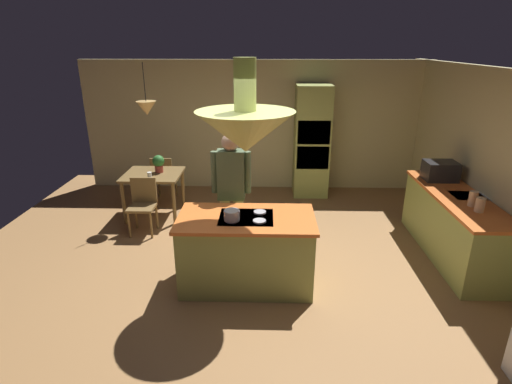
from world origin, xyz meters
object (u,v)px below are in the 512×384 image
(chair_facing_island, at_px, (143,202))
(potted_plant_on_table, at_px, (159,163))
(person_at_island, at_px, (231,188))
(cup_on_table, at_px, (150,175))
(canister_sugar, at_px, (473,199))
(dining_table, at_px, (153,180))
(chair_by_back_wall, at_px, (163,176))
(cooking_pot_on_cooktop, at_px, (232,215))
(microwave_on_counter, at_px, (440,171))
(kitchen_island, at_px, (246,251))
(canister_flour, at_px, (480,205))
(oven_tower, at_px, (312,141))

(chair_facing_island, distance_m, potted_plant_on_table, 0.85)
(person_at_island, xyz_separation_m, potted_plant_on_table, (-1.37, 1.46, -0.09))
(cup_on_table, height_order, canister_sugar, canister_sugar)
(person_at_island, xyz_separation_m, canister_sugar, (3.08, -0.29, -0.01))
(dining_table, relative_size, chair_by_back_wall, 1.10)
(canister_sugar, bearing_deg, cooking_pot_on_cooktop, -169.52)
(cup_on_table, bearing_deg, microwave_on_counter, -5.26)
(kitchen_island, relative_size, canister_flour, 9.19)
(cup_on_table, bearing_deg, person_at_island, -38.77)
(dining_table, xyz_separation_m, canister_flour, (4.54, -1.85, 0.34))
(potted_plant_on_table, xyz_separation_m, cooking_pot_on_cooktop, (1.44, -2.30, 0.06))
(person_at_island, distance_m, canister_sugar, 3.09)
(kitchen_island, distance_m, microwave_on_counter, 3.25)
(dining_table, distance_m, canister_flour, 4.92)
(microwave_on_counter, bearing_deg, chair_by_back_wall, 164.13)
(chair_facing_island, bearing_deg, dining_table, 90.00)
(person_at_island, relative_size, cup_on_table, 19.51)
(kitchen_island, height_order, canister_sugar, canister_sugar)
(person_at_island, xyz_separation_m, chair_facing_island, (-1.46, 0.73, -0.51))
(potted_plant_on_table, bearing_deg, microwave_on_counter, -9.03)
(person_at_island, bearing_deg, cooking_pot_on_cooktop, -84.90)
(chair_facing_island, bearing_deg, microwave_on_counter, 0.28)
(kitchen_island, bearing_deg, cooking_pot_on_cooktop, -140.91)
(chair_facing_island, xyz_separation_m, potted_plant_on_table, (0.10, 0.73, 0.42))
(canister_flour, height_order, canister_sugar, canister_sugar)
(chair_by_back_wall, bearing_deg, cup_on_table, 90.68)
(chair_by_back_wall, height_order, canister_sugar, canister_sugar)
(chair_by_back_wall, bearing_deg, oven_tower, -170.14)
(oven_tower, relative_size, chair_facing_island, 2.45)
(kitchen_island, bearing_deg, microwave_on_counter, 27.30)
(potted_plant_on_table, xyz_separation_m, cup_on_table, (-0.08, -0.29, -0.12))
(dining_table, bearing_deg, potted_plant_on_table, 37.02)
(cup_on_table, bearing_deg, potted_plant_on_table, 73.66)
(person_at_island, relative_size, canister_sugar, 9.01)
(canister_flour, xyz_separation_m, canister_sugar, (0.00, 0.18, 0.01))
(chair_facing_island, bearing_deg, kitchen_island, -40.34)
(oven_tower, relative_size, chair_by_back_wall, 2.45)
(cup_on_table, relative_size, cooking_pot_on_cooktop, 0.50)
(person_at_island, distance_m, canister_flour, 3.11)
(chair_by_back_wall, bearing_deg, microwave_on_counter, 164.13)
(person_at_island, bearing_deg, chair_facing_island, 153.53)
(chair_by_back_wall, height_order, potted_plant_on_table, potted_plant_on_table)
(potted_plant_on_table, distance_m, canister_flour, 4.84)
(oven_tower, bearing_deg, dining_table, -157.79)
(oven_tower, bearing_deg, chair_facing_island, -147.27)
(canister_sugar, bearing_deg, dining_table, 159.75)
(chair_facing_island, height_order, canister_sugar, canister_sugar)
(kitchen_island, distance_m, canister_flour, 2.90)
(person_at_island, height_order, canister_flour, person_at_island)
(oven_tower, height_order, cup_on_table, oven_tower)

